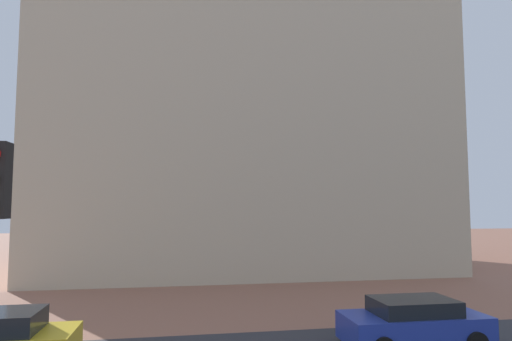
% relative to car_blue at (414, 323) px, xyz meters
% --- Properties ---
extents(landmark_building, '(25.64, 14.67, 35.19)m').
position_rel_car_blue_xyz_m(landmark_building, '(-2.59, 18.23, 10.58)').
color(landmark_building, beige).
rests_on(landmark_building, ground_plane).
extents(car_blue, '(4.27, 2.03, 1.42)m').
position_rel_car_blue_xyz_m(car_blue, '(0.00, 0.00, 0.00)').
color(car_blue, '#23389E').
rests_on(car_blue, ground_plane).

